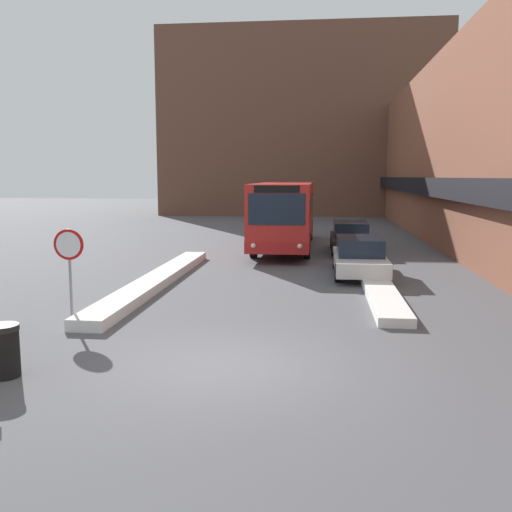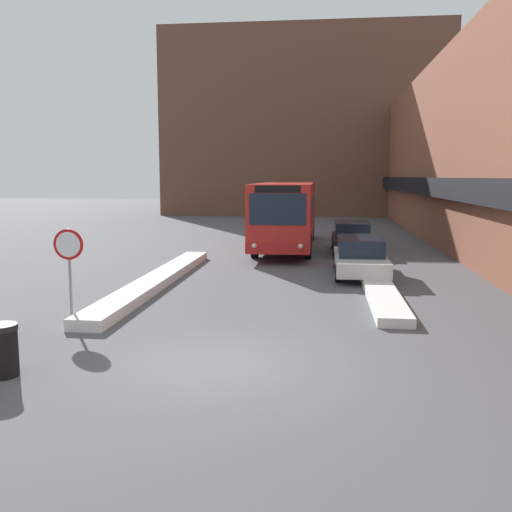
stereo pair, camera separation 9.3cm
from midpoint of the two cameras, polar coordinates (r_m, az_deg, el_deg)
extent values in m
plane|color=#515156|center=(11.00, -3.04, -10.89)|extent=(160.00, 160.00, 0.00)
cube|color=brown|center=(35.26, 20.44, 9.55)|extent=(5.00, 60.00, 9.68)
cube|color=black|center=(34.70, 15.86, 6.82)|extent=(0.50, 60.00, 0.90)
cube|color=brown|center=(55.29, 4.92, 12.96)|extent=(26.00, 8.00, 16.83)
cube|color=silver|center=(19.24, -9.68, -2.36)|extent=(0.90, 12.03, 0.29)
cube|color=silver|center=(18.07, 12.35, -3.17)|extent=(0.90, 8.65, 0.25)
cube|color=red|center=(28.44, 3.19, 4.52)|extent=(2.58, 11.76, 2.77)
cube|color=red|center=(28.53, 3.18, 2.22)|extent=(2.60, 11.78, 0.49)
cube|color=#192333|center=(28.42, 3.20, 5.30)|extent=(2.60, 10.82, 0.76)
cube|color=#192333|center=(22.55, 2.28, 4.69)|extent=(2.27, 0.03, 1.25)
cube|color=black|center=(22.52, 2.30, 6.70)|extent=(1.80, 0.03, 0.28)
sphere|color=#F2EAC6|center=(22.76, -0.07, 1.05)|extent=(0.20, 0.20, 0.20)
sphere|color=#F2EAC6|center=(22.62, 4.61, 0.98)|extent=(0.20, 0.20, 0.20)
cylinder|color=black|center=(25.04, -0.01, 1.06)|extent=(0.28, 1.10, 1.10)
cylinder|color=black|center=(24.88, 5.35, 0.99)|extent=(0.28, 1.10, 1.10)
cylinder|color=black|center=(32.26, 1.50, 2.61)|extent=(0.28, 1.10, 1.10)
cylinder|color=black|center=(32.13, 5.66, 2.55)|extent=(0.28, 1.10, 1.10)
cube|color=silver|center=(20.96, 10.49, -0.55)|extent=(1.79, 4.71, 0.50)
cube|color=#192333|center=(21.00, 10.51, 1.01)|extent=(1.57, 2.59, 0.62)
cylinder|color=black|center=(19.63, 13.12, -1.76)|extent=(0.20, 0.63, 0.63)
cylinder|color=black|center=(19.51, 8.37, -1.69)|extent=(0.20, 0.63, 0.63)
cylinder|color=black|center=(22.49, 12.30, -0.51)|extent=(0.20, 0.63, 0.63)
cylinder|color=black|center=(22.39, 8.15, -0.45)|extent=(0.20, 0.63, 0.63)
cube|color=black|center=(27.22, 9.62, 1.46)|extent=(1.76, 4.88, 0.53)
cube|color=#192333|center=(27.29, 9.64, 2.71)|extent=(1.55, 2.68, 0.65)
cylinder|color=black|center=(25.80, 11.56, 0.61)|extent=(0.20, 0.66, 0.66)
cylinder|color=black|center=(25.71, 8.00, 0.67)|extent=(0.20, 0.66, 0.66)
cylinder|color=black|center=(28.80, 11.06, 1.38)|extent=(0.20, 0.66, 0.66)
cylinder|color=black|center=(28.72, 7.87, 1.43)|extent=(0.20, 0.66, 0.66)
cylinder|color=gray|center=(14.84, -17.93, -1.79)|extent=(0.07, 0.07, 2.28)
cylinder|color=red|center=(14.72, -18.08, 1.11)|extent=(0.76, 0.03, 0.76)
cylinder|color=white|center=(14.71, -18.11, 1.10)|extent=(0.62, 0.01, 0.62)
cylinder|color=black|center=(11.25, -23.85, -8.88)|extent=(0.56, 0.56, 0.85)
cylinder|color=black|center=(11.13, -23.98, -6.53)|extent=(0.59, 0.59, 0.10)
camera|label=1|loc=(0.05, -89.84, 0.02)|focal=40.00mm
camera|label=2|loc=(0.05, 90.16, -0.02)|focal=40.00mm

